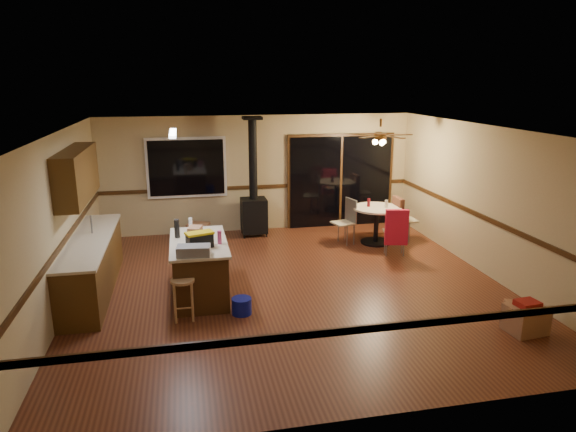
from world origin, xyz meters
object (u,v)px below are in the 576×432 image
object	(u,v)px
toolbox_black	(200,241)
blue_bucket	(242,306)
toolbox_grey	(194,251)
kitchen_island	(200,268)
chair_near	(396,227)
wood_stove	(254,203)
box_corner_b	(521,315)
chair_right	(399,214)
box_under_window	(198,231)
box_corner_a	(526,319)
chair_left	(347,216)
dining_table	(377,219)
bar_stool	(184,299)

from	to	relation	value
toolbox_black	blue_bucket	size ratio (longest dim) A/B	1.29
toolbox_grey	toolbox_black	bearing A→B (deg)	73.94
kitchen_island	blue_bucket	size ratio (longest dim) A/B	5.70
kitchen_island	chair_near	bearing A→B (deg)	16.03
wood_stove	box_corner_b	xyz separation A→B (m)	(3.05, -5.07, -0.57)
toolbox_black	chair_right	size ratio (longest dim) A/B	0.54
box_under_window	blue_bucket	bearing A→B (deg)	-82.77
chair_near	box_corner_a	size ratio (longest dim) A/B	1.41
chair_left	box_corner_a	world-z (taller)	chair_left
chair_left	toolbox_grey	bearing A→B (deg)	-139.40
chair_left	chair_near	world-z (taller)	same
box_corner_a	chair_right	bearing A→B (deg)	90.70
chair_left	box_corner_a	distance (m)	4.45
chair_right	box_corner_b	bearing A→B (deg)	-88.65
kitchen_island	toolbox_grey	bearing A→B (deg)	-97.51
kitchen_island	box_corner_b	bearing A→B (deg)	-24.91
toolbox_grey	chair_right	world-z (taller)	toolbox_grey
wood_stove	blue_bucket	bearing A→B (deg)	-100.70
toolbox_grey	blue_bucket	size ratio (longest dim) A/B	1.60
dining_table	chair_right	distance (m)	0.52
wood_stove	dining_table	bearing A→B (deg)	-23.87
chair_left	wood_stove	bearing A→B (deg)	152.67
dining_table	box_corner_a	world-z (taller)	dining_table
bar_stool	box_under_window	bearing A→B (deg)	84.85
chair_right	box_corner_a	world-z (taller)	chair_right
box_corner_a	kitchen_island	bearing A→B (deg)	153.17
box_corner_b	chair_left	bearing A→B (deg)	106.38
chair_right	box_corner_a	bearing A→B (deg)	-89.30
chair_near	box_corner_a	world-z (taller)	chair_near
blue_bucket	chair_right	bearing A→B (deg)	37.78
bar_stool	box_corner_a	world-z (taller)	bar_stool
toolbox_grey	chair_near	size ratio (longest dim) A/B	0.68
chair_right	bar_stool	bearing A→B (deg)	-147.70
box_corner_b	box_under_window	bearing A→B (deg)	130.41
kitchen_island	toolbox_black	distance (m)	0.64
bar_stool	toolbox_grey	bearing A→B (deg)	42.95
wood_stove	box_under_window	distance (m)	1.34
wood_stove	chair_right	size ratio (longest dim) A/B	3.60
chair_right	box_under_window	bearing A→B (deg)	166.87
toolbox_black	dining_table	bearing A→B (deg)	31.53
toolbox_grey	chair_left	world-z (taller)	toolbox_grey
blue_bucket	dining_table	xyz separation A→B (m)	(3.17, 2.81, 0.41)
kitchen_island	chair_near	size ratio (longest dim) A/B	2.40
dining_table	box_corner_b	xyz separation A→B (m)	(0.61, -3.99, -0.37)
toolbox_black	chair_near	world-z (taller)	toolbox_black
wood_stove	kitchen_island	bearing A→B (deg)	-113.09
wood_stove	chair_right	distance (m)	3.13
box_corner_a	box_under_window	bearing A→B (deg)	129.24
blue_bucket	box_under_window	size ratio (longest dim) A/B	0.67
toolbox_grey	blue_bucket	distance (m)	1.09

